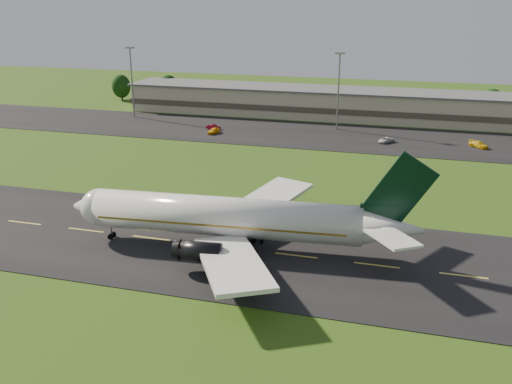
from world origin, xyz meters
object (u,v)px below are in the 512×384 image
(light_mast_west, at_px, (131,74))
(light_mast_centre, at_px, (339,82))
(service_vehicle_d, at_px, (479,144))
(terminal, at_px, (350,105))
(service_vehicle_a, at_px, (214,131))
(service_vehicle_b, at_px, (214,127))
(airliner, at_px, (232,218))
(service_vehicle_c, at_px, (386,140))

(light_mast_west, xyz_separation_m, light_mast_centre, (60.00, 0.00, 0.00))
(light_mast_west, height_order, light_mast_centre, same)
(service_vehicle_d, bearing_deg, terminal, 97.73)
(service_vehicle_a, xyz_separation_m, service_vehicle_b, (-1.59, 4.28, -0.07))
(airliner, height_order, service_vehicle_c, airliner)
(service_vehicle_d, bearing_deg, service_vehicle_b, 135.00)
(service_vehicle_a, bearing_deg, terminal, 55.00)
(service_vehicle_a, relative_size, service_vehicle_c, 0.96)
(service_vehicle_a, xyz_separation_m, service_vehicle_c, (43.83, 2.49, -0.11))
(light_mast_west, relative_size, light_mast_centre, 1.00)
(airliner, xyz_separation_m, service_vehicle_c, (17.10, 68.76, -3.94))
(light_mast_centre, height_order, service_vehicle_b, light_mast_centre)
(light_mast_west, relative_size, service_vehicle_c, 4.54)
(service_vehicle_c, bearing_deg, terminal, 147.70)
(service_vehicle_b, bearing_deg, airliner, -142.49)
(terminal, distance_m, light_mast_west, 64.10)
(service_vehicle_c, xyz_separation_m, service_vehicle_d, (21.48, 1.11, 0.10))
(terminal, height_order, service_vehicle_d, terminal)
(service_vehicle_c, distance_m, service_vehicle_d, 21.50)
(service_vehicle_d, bearing_deg, service_vehicle_a, 138.73)
(service_vehicle_d, bearing_deg, light_mast_centre, 119.61)
(airliner, relative_size, light_mast_centre, 2.52)
(service_vehicle_c, bearing_deg, airliner, -70.49)
(terminal, xyz_separation_m, service_vehicle_a, (-31.53, -29.85, -3.16))
(light_mast_centre, bearing_deg, service_vehicle_b, -163.51)
(service_vehicle_a, bearing_deg, light_mast_centre, 35.97)
(light_mast_west, bearing_deg, airliner, -54.69)
(light_mast_centre, distance_m, service_vehicle_d, 38.48)
(light_mast_centre, distance_m, service_vehicle_c, 21.38)
(airliner, height_order, light_mast_centre, light_mast_centre)
(airliner, relative_size, service_vehicle_b, 12.77)
(service_vehicle_a, bearing_deg, service_vehicle_d, 14.72)
(airliner, bearing_deg, light_mast_centre, 82.78)
(service_vehicle_b, xyz_separation_m, service_vehicle_d, (66.90, -0.67, 0.06))
(airliner, relative_size, light_mast_west, 2.52)
(light_mast_west, bearing_deg, terminal, 14.76)
(service_vehicle_b, distance_m, service_vehicle_d, 66.90)
(airliner, xyz_separation_m, light_mast_centre, (3.40, 79.93, 8.08))
(light_mast_west, distance_m, service_vehicle_c, 75.51)
(terminal, xyz_separation_m, service_vehicle_d, (33.78, -26.25, -3.17))
(terminal, bearing_deg, service_vehicle_d, -37.85)
(service_vehicle_a, relative_size, service_vehicle_d, 0.87)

